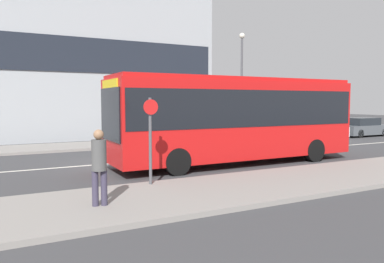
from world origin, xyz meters
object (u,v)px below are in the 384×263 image
(parked_car_0, at_px, (316,130))
(pedestrian_near_stop, at_px, (99,162))
(city_bus, at_px, (236,115))
(parked_car_1, at_px, (362,127))
(street_lamp, at_px, (242,75))
(bus_stop_sign, at_px, (150,134))

(parked_car_0, bearing_deg, pedestrian_near_stop, -150.15)
(city_bus, bearing_deg, parked_car_1, 16.67)
(street_lamp, bearing_deg, parked_car_0, -20.29)
(parked_car_1, bearing_deg, parked_car_0, -176.65)
(city_bus, xyz_separation_m, street_lamp, (5.47, 7.37, 2.29))
(city_bus, bearing_deg, street_lamp, 49.06)
(parked_car_1, bearing_deg, street_lamp, 171.14)
(parked_car_0, height_order, street_lamp, street_lamp)
(bus_stop_sign, bearing_deg, parked_car_0, 28.41)
(city_bus, height_order, parked_car_1, city_bus)
(parked_car_0, bearing_deg, city_bus, -151.72)
(pedestrian_near_stop, xyz_separation_m, street_lamp, (12.09, 11.55, 3.14))
(parked_car_1, xyz_separation_m, street_lamp, (-9.75, 1.52, 3.65))
(parked_car_1, bearing_deg, bus_stop_sign, -157.06)
(city_bus, relative_size, street_lamp, 1.53)
(parked_car_0, height_order, pedestrian_near_stop, pedestrian_near_stop)
(pedestrian_near_stop, bearing_deg, parked_car_0, 38.66)
(parked_car_0, distance_m, bus_stop_sign, 17.19)
(city_bus, xyz_separation_m, pedestrian_near_stop, (-6.62, -4.17, -0.86))
(city_bus, relative_size, parked_car_0, 2.51)
(parked_car_0, bearing_deg, bus_stop_sign, -151.59)
(parked_car_0, distance_m, parked_car_1, 4.88)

